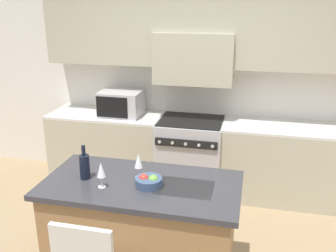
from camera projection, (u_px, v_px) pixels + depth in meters
back_cabinetry at (196, 61)px, 4.56m from camera, size 10.00×0.46×2.70m
back_counter at (191, 155)px, 4.70m from camera, size 3.67×0.62×0.92m
range_stove at (190, 155)px, 4.68m from camera, size 0.79×0.70×0.92m
microwave at (121, 103)px, 4.69m from camera, size 0.51×0.43×0.31m
kitchen_island at (142, 231)px, 3.14m from camera, size 1.59×0.81×0.92m
wine_bottle at (85, 166)px, 3.03m from camera, size 0.08×0.08×0.29m
wine_glass_near at (101, 170)px, 2.87m from camera, size 0.07×0.07×0.21m
wine_glass_far at (138, 162)px, 3.03m from camera, size 0.07×0.07×0.21m
fruit_bowl at (149, 181)px, 2.92m from camera, size 0.21×0.21×0.10m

